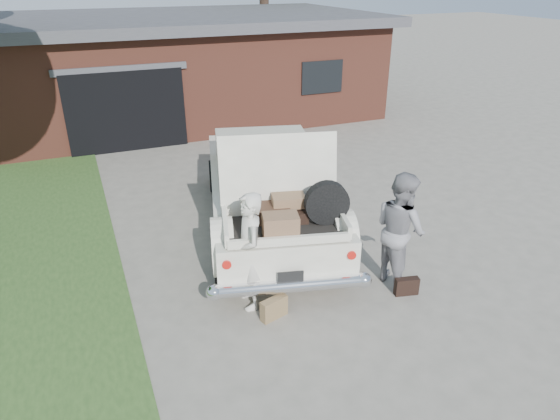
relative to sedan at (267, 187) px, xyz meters
name	(u,v)px	position (x,y,z in m)	size (l,w,h in m)	color
ground	(294,286)	(-0.37, -2.12, -0.84)	(90.00, 90.00, 0.00)	gray
house	(185,64)	(0.61, 9.35, 0.83)	(12.80, 7.80, 3.30)	brown
sedan	(267,187)	(0.00, 0.00, 0.00)	(3.53, 6.06, 2.36)	white
woman_left	(249,252)	(-1.17, -2.29, 0.08)	(0.67, 0.44, 1.83)	beige
woman_right	(400,229)	(1.23, -2.60, 0.11)	(0.92, 0.72, 1.90)	gray
suitcase_left	(274,308)	(-0.98, -2.74, -0.67)	(0.42, 0.13, 0.33)	olive
suitcase_right	(407,286)	(1.16, -3.00, -0.69)	(0.38, 0.12, 0.29)	black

